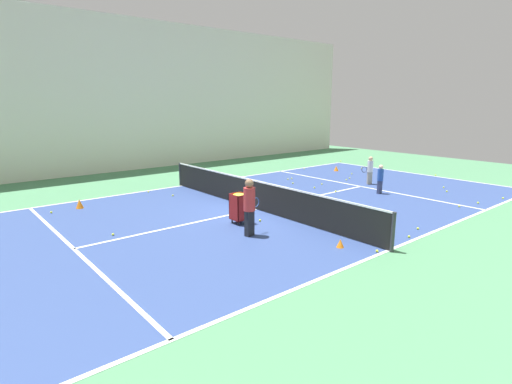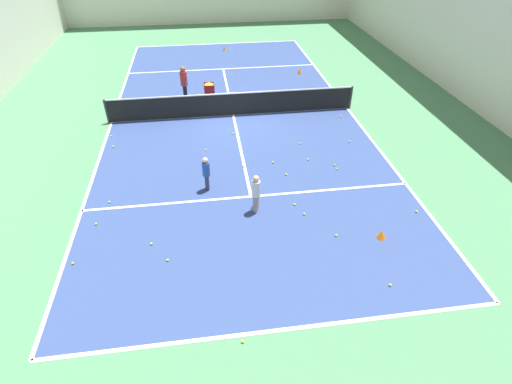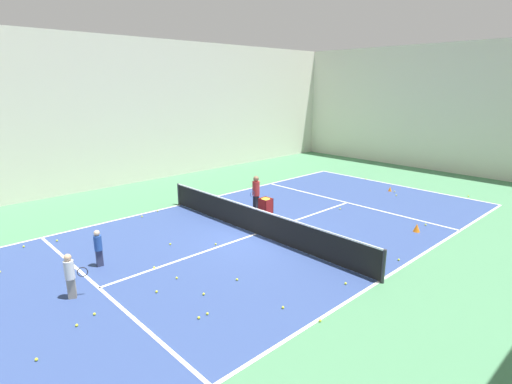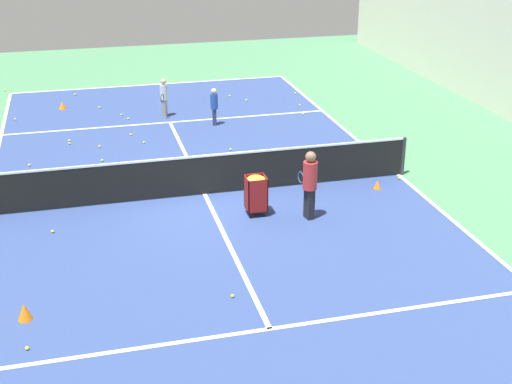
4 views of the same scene
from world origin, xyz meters
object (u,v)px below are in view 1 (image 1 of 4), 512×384
(child_midcourt, at_px, (380,177))
(training_cone_0, at_px, (80,204))
(ball_cart, at_px, (239,203))
(player_near_baseline, at_px, (370,168))
(training_cone_1, at_px, (336,168))
(tennis_net, at_px, (256,194))
(coach_at_net, at_px, (249,204))

(child_midcourt, bearing_deg, training_cone_0, -21.44)
(ball_cart, bearing_deg, child_midcourt, -93.39)
(player_near_baseline, distance_m, ball_cart, 8.41)
(child_midcourt, xyz_separation_m, training_cone_1, (4.77, -3.08, -0.56))
(tennis_net, bearing_deg, ball_cart, 122.96)
(ball_cart, xyz_separation_m, training_cone_1, (4.35, -10.08, -0.52))
(training_cone_1, bearing_deg, training_cone_0, 86.82)
(training_cone_0, height_order, training_cone_1, training_cone_0)
(ball_cart, bearing_deg, player_near_baseline, -83.05)
(child_midcourt, distance_m, training_cone_1, 5.70)
(player_near_baseline, bearing_deg, child_midcourt, 74.27)
(ball_cart, bearing_deg, tennis_net, -57.04)
(player_near_baseline, relative_size, ball_cart, 1.34)
(coach_at_net, distance_m, ball_cart, 1.28)
(ball_cart, bearing_deg, coach_at_net, 156.00)
(tennis_net, relative_size, child_midcourt, 8.94)
(tennis_net, xyz_separation_m, training_cone_0, (4.14, 4.77, -0.37))
(player_near_baseline, height_order, coach_at_net, coach_at_net)
(child_midcourt, bearing_deg, tennis_net, -7.20)
(tennis_net, bearing_deg, child_midcourt, -103.92)
(tennis_net, relative_size, coach_at_net, 6.60)
(child_midcourt, bearing_deg, player_near_baseline, -126.45)
(player_near_baseline, height_order, training_cone_0, player_near_baseline)
(player_near_baseline, distance_m, training_cone_1, 3.81)
(coach_at_net, relative_size, ball_cart, 1.70)
(training_cone_1, bearing_deg, coach_at_net, 117.43)
(child_midcourt, relative_size, ball_cart, 1.26)
(tennis_net, relative_size, player_near_baseline, 8.41)
(tennis_net, xyz_separation_m, child_midcourt, (-1.37, -5.53, 0.16))
(tennis_net, distance_m, player_near_baseline, 6.88)
(player_near_baseline, height_order, child_midcourt, player_near_baseline)
(tennis_net, bearing_deg, training_cone_0, 49.02)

